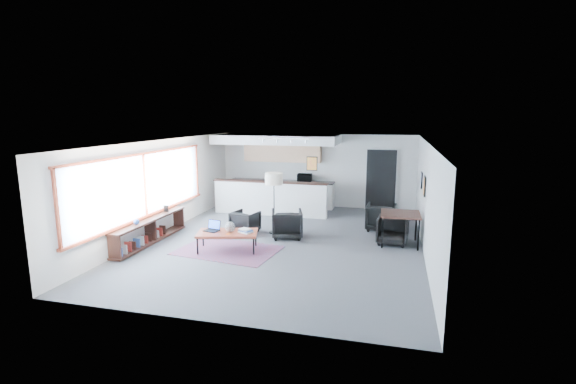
% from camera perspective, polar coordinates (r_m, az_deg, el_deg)
% --- Properties ---
extents(room, '(7.02, 9.02, 2.62)m').
position_cam_1_polar(room, '(10.72, -0.58, -0.08)').
color(room, '#4D4D50').
rests_on(room, ground).
extents(window, '(0.10, 5.95, 1.66)m').
position_cam_1_polar(window, '(11.30, -19.03, 0.69)').
color(window, '#8CBFFF').
rests_on(window, room).
extents(console, '(0.35, 3.00, 0.80)m').
position_cam_1_polar(console, '(11.33, -18.41, -5.10)').
color(console, '#321811').
rests_on(console, floor).
extents(kitchenette, '(4.20, 1.96, 2.60)m').
position_cam_1_polar(kitchenette, '(14.56, -1.37, 3.04)').
color(kitchenette, white).
rests_on(kitchenette, floor).
extents(doorway, '(1.10, 0.12, 2.15)m').
position_cam_1_polar(doorway, '(14.77, 12.59, 1.71)').
color(doorway, black).
rests_on(doorway, room).
extents(track_light, '(1.60, 0.07, 0.15)m').
position_cam_1_polar(track_light, '(12.84, -0.59, 7.19)').
color(track_light, silver).
rests_on(track_light, room).
extents(wall_art_lower, '(0.03, 0.38, 0.48)m').
position_cam_1_polar(wall_art_lower, '(10.75, 18.17, 0.77)').
color(wall_art_lower, black).
rests_on(wall_art_lower, room).
extents(wall_art_upper, '(0.03, 0.34, 0.44)m').
position_cam_1_polar(wall_art_upper, '(12.04, 17.78, 1.55)').
color(wall_art_upper, black).
rests_on(wall_art_upper, room).
extents(kilim_rug, '(2.58, 1.93, 0.01)m').
position_cam_1_polar(kilim_rug, '(10.41, -8.23, -7.89)').
color(kilim_rug, '#5E3149').
rests_on(kilim_rug, floor).
extents(coffee_table, '(1.59, 1.11, 0.47)m').
position_cam_1_polar(coffee_table, '(10.28, -8.29, -5.62)').
color(coffee_table, maroon).
rests_on(coffee_table, floor).
extents(laptop, '(0.40, 0.35, 0.25)m').
position_cam_1_polar(laptop, '(10.44, -10.23, -4.80)').
color(laptop, black).
rests_on(laptop, coffee_table).
extents(ceramic_pot, '(0.25, 0.25, 0.25)m').
position_cam_1_polar(ceramic_pot, '(10.25, -7.92, -4.74)').
color(ceramic_pot, gray).
rests_on(ceramic_pot, coffee_table).
extents(book_stack, '(0.38, 0.35, 0.10)m').
position_cam_1_polar(book_stack, '(10.16, -5.84, -5.29)').
color(book_stack, silver).
rests_on(book_stack, coffee_table).
extents(coaster, '(0.09, 0.09, 0.01)m').
position_cam_1_polar(coaster, '(10.09, -8.22, -5.71)').
color(coaster, '#E5590C').
rests_on(coaster, coffee_table).
extents(armchair_left, '(0.78, 0.75, 0.68)m').
position_cam_1_polar(armchair_left, '(11.76, -5.87, -3.96)').
color(armchair_left, black).
rests_on(armchair_left, floor).
extents(armchair_right, '(0.99, 0.95, 0.83)m').
position_cam_1_polar(armchair_right, '(11.27, -0.16, -4.18)').
color(armchair_right, black).
rests_on(armchair_right, floor).
extents(floor_lamp, '(0.65, 0.65, 1.70)m').
position_cam_1_polar(floor_lamp, '(11.48, -1.94, 1.52)').
color(floor_lamp, black).
rests_on(floor_lamp, floor).
extents(dining_table, '(0.99, 0.99, 0.82)m').
position_cam_1_polar(dining_table, '(10.97, 15.12, -3.18)').
color(dining_table, '#321811').
rests_on(dining_table, floor).
extents(dining_chair_near, '(0.69, 0.66, 0.66)m').
position_cam_1_polar(dining_chair_near, '(11.07, 14.11, -5.22)').
color(dining_chair_near, black).
rests_on(dining_chair_near, floor).
extents(dining_chair_far, '(0.72, 0.68, 0.71)m').
position_cam_1_polar(dining_chair_far, '(12.29, 12.59, -3.48)').
color(dining_chair_far, black).
rests_on(dining_chair_far, floor).
extents(microwave, '(0.52, 0.32, 0.34)m').
position_cam_1_polar(microwave, '(14.82, 2.29, 2.09)').
color(microwave, black).
rests_on(microwave, kitchenette).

